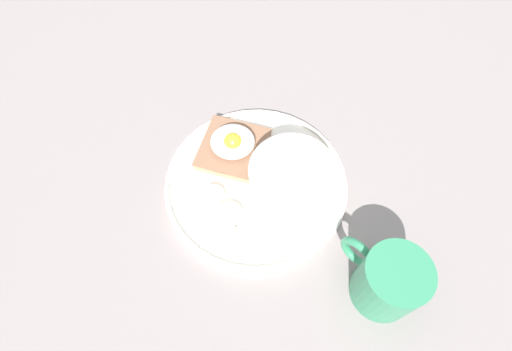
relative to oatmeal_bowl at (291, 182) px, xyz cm
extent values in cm
cube|color=gray|center=(-4.76, 1.64, -5.58)|extent=(120.00, 120.00, 2.00)
cylinder|color=white|center=(-4.76, 1.64, -4.08)|extent=(26.06, 26.06, 1.00)
torus|color=white|center=(-4.76, 1.64, -3.28)|extent=(25.86, 25.86, 0.60)
cylinder|color=white|center=(0.00, 0.00, -0.21)|extent=(11.21, 11.21, 6.74)
torus|color=white|center=(0.00, 0.00, 3.16)|extent=(11.41, 11.41, 0.60)
cylinder|color=#BD6774|center=(0.00, 0.00, -0.54)|extent=(9.81, 9.81, 5.68)
ellipsoid|color=#BD6774|center=(0.00, 0.00, 2.10)|extent=(9.31, 9.31, 1.20)
ellipsoid|color=#C2AE99|center=(-0.41, 0.47, 2.43)|extent=(1.04, 1.55, 0.64)
ellipsoid|color=tan|center=(-2.32, -0.21, 2.37)|extent=(1.27, 1.47, 0.53)
ellipsoid|color=tan|center=(-0.22, 0.21, 2.39)|extent=(1.56, 1.26, 0.58)
cube|color=#876047|center=(-8.36, 6.62, -2.16)|extent=(11.28, 11.28, 0.30)
cube|color=tan|center=(-8.36, 6.62, -2.82)|extent=(11.06, 11.06, 1.52)
ellipsoid|color=white|center=(-8.36, 6.62, -0.80)|extent=(6.39, 6.04, 2.52)
sphere|color=yellow|center=(-8.25, 6.01, -0.02)|extent=(2.64, 2.64, 2.64)
cylinder|color=#F1E9C7|center=(-8.13, -3.70, -2.97)|extent=(4.76, 4.81, 1.48)
cylinder|color=#BCB59B|center=(-8.13, -3.70, -2.50)|extent=(0.85, 0.86, 0.22)
cylinder|color=beige|center=(-10.44, -0.88, -3.01)|extent=(3.87, 3.85, 1.33)
cylinder|color=#BAB288|center=(-10.44, -0.88, -2.54)|extent=(0.69, 0.69, 0.19)
cylinder|color=#F4E6B9|center=(-8.30, -6.18, -3.04)|extent=(3.22, 3.15, 1.22)
cylinder|color=#BEB390|center=(-8.30, -6.18, -2.58)|extent=(0.57, 0.57, 0.18)
cylinder|color=#318359|center=(11.56, -12.73, -0.23)|extent=(7.72, 7.72, 8.70)
cylinder|color=#3D2417|center=(11.56, -12.73, 3.08)|extent=(6.57, 6.57, 0.40)
torus|color=#318359|center=(7.99, -9.42, 0.21)|extent=(4.22, 4.02, 4.83)
camera|label=1|loc=(-3.44, -25.55, 46.44)|focal=28.00mm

